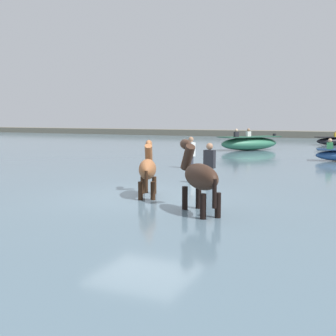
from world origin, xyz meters
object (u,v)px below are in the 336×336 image
at_px(boat_far_inshore, 249,143).
at_px(person_onlooker_right, 209,169).
at_px(horse_lead_chestnut, 148,171).
at_px(horse_trailing_dark_bay, 199,178).
at_px(person_spectator_far, 191,156).
at_px(boat_distant_east, 335,141).

relative_size(boat_far_inshore, person_onlooker_right, 2.45).
bearing_deg(boat_far_inshore, horse_lead_chestnut, -85.35).
relative_size(horse_trailing_dark_bay, person_spectator_far, 1.17).
distance_m(horse_trailing_dark_bay, person_onlooker_right, 3.93).
bearing_deg(person_onlooker_right, person_spectator_far, 119.30).
bearing_deg(horse_trailing_dark_bay, boat_distant_east, 86.99).
height_order(horse_lead_chestnut, person_spectator_far, horse_lead_chestnut).
bearing_deg(horse_lead_chestnut, person_onlooker_right, 72.87).
xyz_separation_m(horse_lead_chestnut, person_spectator_far, (-1.16, 5.96, -0.19)).
distance_m(horse_trailing_dark_bay, person_spectator_far, 7.82).
distance_m(boat_far_inshore, boat_distant_east, 8.42).
xyz_separation_m(boat_distant_east, person_onlooker_right, (-2.35, -20.65, 0.17)).
bearing_deg(horse_lead_chestnut, person_spectator_far, 101.00).
relative_size(person_onlooker_right, person_spectator_far, 1.00).
bearing_deg(horse_trailing_dark_bay, boat_far_inshore, 100.32).
distance_m(boat_far_inshore, person_onlooker_right, 13.66).
xyz_separation_m(horse_lead_chestnut, person_onlooker_right, (0.78, 2.52, -0.19)).
bearing_deg(boat_far_inshore, person_spectator_far, -89.18).
height_order(horse_lead_chestnut, boat_far_inshore, horse_lead_chestnut).
relative_size(horse_trailing_dark_bay, person_onlooker_right, 1.17).
distance_m(horse_lead_chestnut, boat_distant_east, 23.38).
bearing_deg(boat_distant_east, person_onlooker_right, -96.49).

